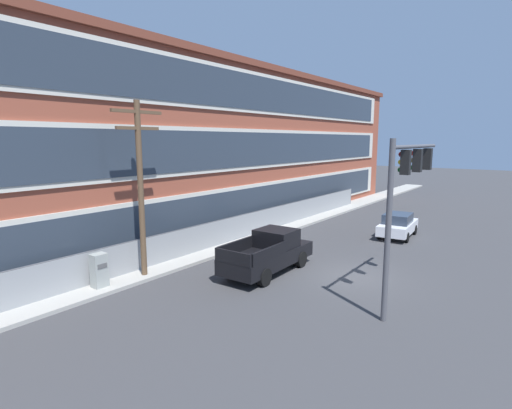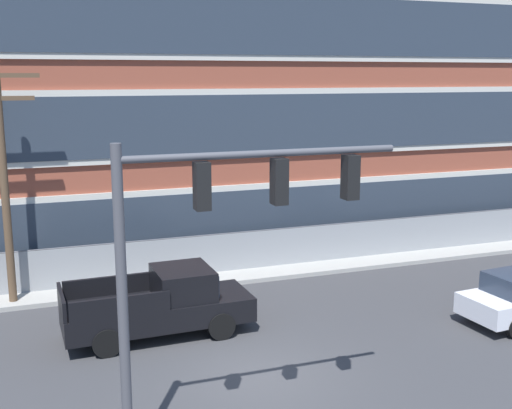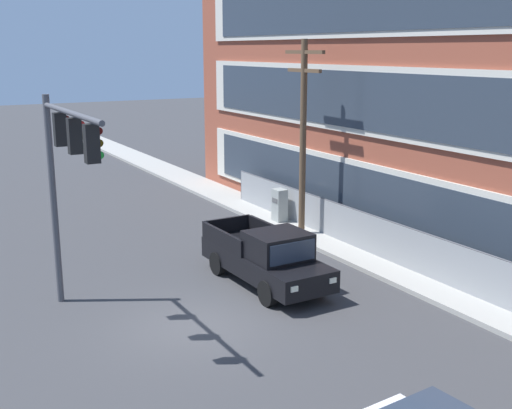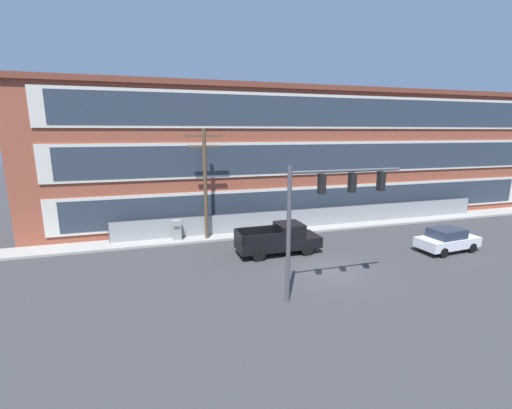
# 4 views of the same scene
# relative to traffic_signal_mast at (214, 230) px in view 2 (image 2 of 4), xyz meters

# --- Properties ---
(ground_plane) EXTENTS (160.00, 160.00, 0.00)m
(ground_plane) POSITION_rel_traffic_signal_mast_xyz_m (1.92, 2.78, -4.62)
(ground_plane) COLOR #38383A
(sidewalk_building_side) EXTENTS (80.00, 2.12, 0.16)m
(sidewalk_building_side) POSITION_rel_traffic_signal_mast_xyz_m (1.92, 10.84, -4.54)
(sidewalk_building_side) COLOR #9E9B93
(sidewalk_building_side) RESTS_ON ground
(brick_mill_building) EXTENTS (46.88, 9.83, 11.36)m
(brick_mill_building) POSITION_rel_traffic_signal_mast_xyz_m (6.62, 16.51, 1.07)
(brick_mill_building) COLOR brown
(brick_mill_building) RESTS_ON ground
(chain_link_fence) EXTENTS (31.68, 0.06, 1.64)m
(chain_link_fence) POSITION_rel_traffic_signal_mast_xyz_m (5.19, 11.11, -3.78)
(chain_link_fence) COLOR gray
(chain_link_fence) RESTS_ON ground
(traffic_signal_mast) EXTENTS (5.65, 0.43, 6.32)m
(traffic_signal_mast) POSITION_rel_traffic_signal_mast_xyz_m (0.00, 0.00, 0.00)
(traffic_signal_mast) COLOR #4C4C51
(traffic_signal_mast) RESTS_ON ground
(pickup_truck_black) EXTENTS (5.51, 2.18, 1.96)m
(pickup_truck_black) POSITION_rel_traffic_signal_mast_xyz_m (0.19, 6.24, -3.68)
(pickup_truck_black) COLOR black
(pickup_truck_black) RESTS_ON ground
(utility_pole_near_corner) EXTENTS (2.57, 0.26, 7.97)m
(utility_pole_near_corner) POSITION_rel_traffic_signal_mast_xyz_m (-3.94, 10.34, -0.17)
(utility_pole_near_corner) COLOR brown
(utility_pole_near_corner) RESTS_ON ground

